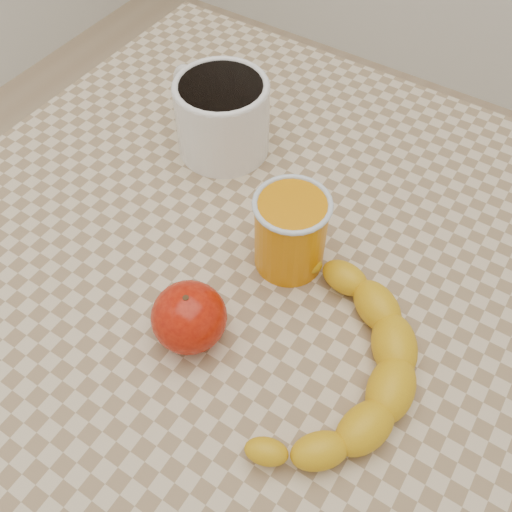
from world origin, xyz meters
The scene contains 6 objects.
ground centered at (0.00, 0.00, 0.00)m, with size 3.00×3.00×0.00m, color tan.
table centered at (0.00, 0.00, 0.66)m, with size 0.80×0.80×0.75m.
coffee_mug centered at (-0.14, 0.14, 0.80)m, with size 0.17×0.15×0.10m.
orange_juice_glass centered at (0.02, 0.03, 0.80)m, with size 0.08×0.08×0.09m.
apple centered at (-0.01, -0.11, 0.78)m, with size 0.09×0.09×0.07m.
banana centered at (0.12, -0.06, 0.77)m, with size 0.24×0.30×0.04m, color gold, non-canonical shape.
Camera 1 is at (0.20, -0.31, 1.25)m, focal length 40.00 mm.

